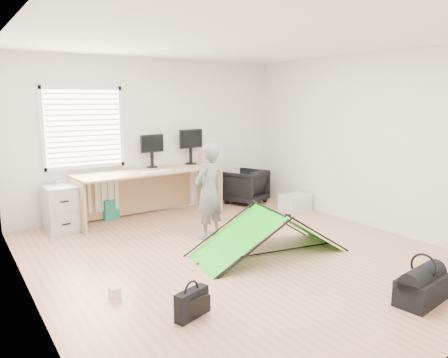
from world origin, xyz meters
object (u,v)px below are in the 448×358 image
office_chair (245,186)px  laptop_bag (192,304)px  kite (268,231)px  duffel_bag (422,290)px  filing_cabinet (60,208)px  monitor_left (152,155)px  person (209,191)px  thermos (201,157)px  desk (149,195)px  monitor_right (191,151)px  storage_crate (295,202)px

office_chair → laptop_bag: office_chair is taller
office_chair → kite: office_chair is taller
duffel_bag → filing_cabinet: bearing=110.2°
laptop_bag → kite: bearing=11.1°
monitor_left → person: size_ratio=0.32×
thermos → laptop_bag: 4.32m
desk → person: person is taller
monitor_right → thermos: bearing=-27.1°
desk → thermos: thermos is taller
desk → monitor_right: size_ratio=4.95×
desk → monitor_right: (0.97, 0.28, 0.65)m
duffel_bag → person: bearing=95.4°
filing_cabinet → duffel_bag: filing_cabinet is taller
kite → storage_crate: kite is taller
thermos → office_chair: 1.09m
monitor_right → laptop_bag: size_ratio=1.35×
thermos → person: (-0.83, -1.69, -0.25)m
person → thermos: bearing=-135.1°
monitor_right → filing_cabinet: bearing=176.9°
laptop_bag → monitor_right: bearing=42.4°
monitor_left → kite: size_ratio=0.22×
kite → duffel_bag: size_ratio=3.26×
desk → office_chair: desk is taller
monitor_right → thermos: size_ratio=2.07×
monitor_right → laptop_bag: 4.31m
filing_cabinet → duffel_bag: 5.10m
thermos → monitor_right: bearing=160.8°
thermos → duffel_bag: (-0.10, -4.60, -0.81)m
monitor_right → office_chair: monitor_right is taller
thermos → filing_cabinet: bearing=-176.9°
monitor_right → person: (-0.66, -1.75, -0.36)m
office_chair → monitor_left: bearing=-31.5°
filing_cabinet → storage_crate: filing_cabinet is taller
thermos → storage_crate: bearing=-40.6°
monitor_left → thermos: (0.93, -0.07, -0.09)m
office_chair → storage_crate: size_ratio=1.39×
filing_cabinet → person: person is taller
desk → thermos: (1.14, 0.22, 0.53)m
kite → monitor_left: bearing=107.7°
laptop_bag → duffel_bag: (2.08, -0.97, -0.00)m
duffel_bag → monitor_left: bearing=91.5°
monitor_right → thermos: monitor_right is taller
thermos → office_chair: thermos is taller
storage_crate → laptop_bag: 4.31m
filing_cabinet → desk: bearing=-5.3°
filing_cabinet → duffel_bag: bearing=-63.2°
monitor_left → office_chair: bearing=-15.9°
person → monitor_right: bearing=-129.5°
person → laptop_bag: person is taller
storage_crate → laptop_bag: size_ratio=1.43×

